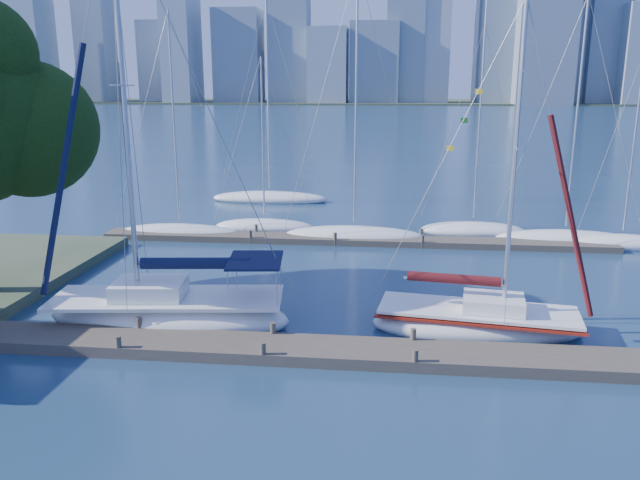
# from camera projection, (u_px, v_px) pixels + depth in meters

# --- Properties ---
(ground) EXTENTS (700.00, 700.00, 0.00)m
(ground) POSITION_uv_depth(u_px,v_px,m) (268.00, 354.00, 21.65)
(ground) COLOR #172E4A
(ground) RESTS_ON ground
(near_dock) EXTENTS (26.00, 2.00, 0.40)m
(near_dock) POSITION_uv_depth(u_px,v_px,m) (268.00, 349.00, 21.60)
(near_dock) COLOR #433C31
(near_dock) RESTS_ON ground
(far_dock) EXTENTS (30.00, 1.80, 0.36)m
(far_dock) POSITION_uv_depth(u_px,v_px,m) (353.00, 240.00, 36.82)
(far_dock) COLOR #433C31
(far_dock) RESTS_ON ground
(far_shore) EXTENTS (800.00, 100.00, 1.50)m
(far_shore) POSITION_uv_depth(u_px,v_px,m) (383.00, 102.00, 330.22)
(far_shore) COLOR #38472D
(far_shore) RESTS_ON ground
(sailboat_navy) EXTENTS (9.85, 4.21, 16.25)m
(sailboat_navy) POSITION_uv_depth(u_px,v_px,m) (167.00, 294.00, 24.11)
(sailboat_navy) COLOR white
(sailboat_navy) RESTS_ON ground
(sailboat_maroon) EXTENTS (8.15, 3.61, 12.50)m
(sailboat_maroon) POSITION_uv_depth(u_px,v_px,m) (478.00, 307.00, 23.35)
(sailboat_maroon) COLOR white
(sailboat_maroon) RESTS_ON ground
(bg_boat_0) EXTENTS (7.84, 4.46, 13.59)m
(bg_boat_0) POSITION_uv_depth(u_px,v_px,m) (180.00, 231.00, 38.66)
(bg_boat_0) COLOR white
(bg_boat_0) RESTS_ON ground
(bg_boat_1) EXTENTS (6.70, 4.34, 11.07)m
(bg_boat_1) POSITION_uv_depth(u_px,v_px,m) (265.00, 226.00, 40.21)
(bg_boat_1) COLOR white
(bg_boat_1) RESTS_ON ground
(bg_boat_2) EXTENTS (8.82, 5.28, 15.91)m
(bg_boat_2) POSITION_uv_depth(u_px,v_px,m) (354.00, 235.00, 37.51)
(bg_boat_2) COLOR white
(bg_boat_2) RESTS_ON ground
(bg_boat_3) EXTENTS (6.64, 2.67, 12.84)m
(bg_boat_3) POSITION_uv_depth(u_px,v_px,m) (473.00, 230.00, 39.02)
(bg_boat_3) COLOR white
(bg_boat_3) RESTS_ON ground
(bg_boat_4) EXTENTS (8.39, 4.38, 14.17)m
(bg_boat_4) POSITION_uv_depth(u_px,v_px,m) (565.00, 238.00, 36.82)
(bg_boat_4) COLOR white
(bg_boat_4) RESTS_ON ground
(bg_boat_5) EXTENTS (6.93, 4.69, 11.20)m
(bg_boat_5) POSITION_uv_depth(u_px,v_px,m) (622.00, 243.00, 35.92)
(bg_boat_5) COLOR white
(bg_boat_5) RESTS_ON ground
(bg_boat_6) EXTENTS (9.57, 5.39, 15.74)m
(bg_boat_6) POSITION_uv_depth(u_px,v_px,m) (270.00, 198.00, 49.89)
(bg_boat_6) COLOR white
(bg_boat_6) RESTS_ON ground
(skyline) EXTENTS (502.41, 51.31, 120.24)m
(skyline) POSITION_uv_depth(u_px,v_px,m) (435.00, 22.00, 290.28)
(skyline) COLOR #7C92A0
(skyline) RESTS_ON ground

